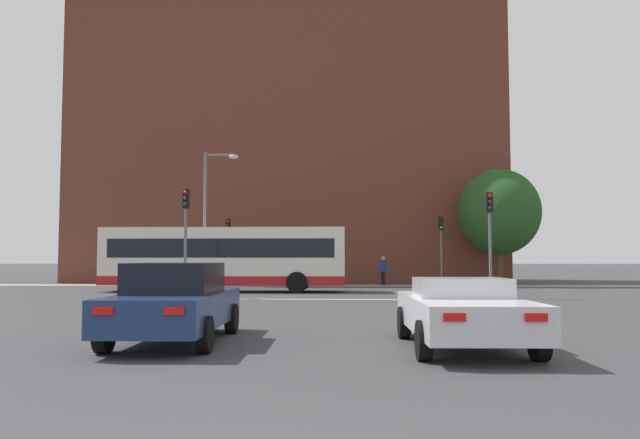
# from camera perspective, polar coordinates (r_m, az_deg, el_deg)

# --- Properties ---
(stop_line_strip) EXTENTS (9.84, 0.30, 0.01)m
(stop_line_strip) POSITION_cam_1_polar(r_m,az_deg,el_deg) (24.91, 1.05, -7.30)
(stop_line_strip) COLOR silver
(stop_line_strip) RESTS_ON ground_plane
(far_pavement) EXTENTS (70.93, 2.50, 0.01)m
(far_pavement) POSITION_cam_1_polar(r_m,az_deg,el_deg) (37.60, 1.52, -6.06)
(far_pavement) COLOR gray
(far_pavement) RESTS_ON ground_plane
(brick_civic_building) EXTENTS (30.03, 10.84, 28.76)m
(brick_civic_building) POSITION_cam_1_polar(r_m,az_deg,el_deg) (46.52, -2.63, 8.34)
(brick_civic_building) COLOR brown
(brick_civic_building) RESTS_ON ground_plane
(car_saloon_left) EXTENTS (2.02, 4.67, 1.53)m
(car_saloon_left) POSITION_cam_1_polar(r_m,az_deg,el_deg) (12.44, -13.07, -7.37)
(car_saloon_left) COLOR navy
(car_saloon_left) RESTS_ON ground_plane
(car_roadster_right) EXTENTS (2.10, 4.56, 1.26)m
(car_roadster_right) POSITION_cam_1_polar(r_m,az_deg,el_deg) (11.63, 12.92, -8.21)
(car_roadster_right) COLOR silver
(car_roadster_right) RESTS_ON ground_plane
(bus_crossing_lead) EXTENTS (11.78, 2.67, 3.11)m
(bus_crossing_lead) POSITION_cam_1_polar(r_m,az_deg,el_deg) (30.98, -8.69, -3.45)
(bus_crossing_lead) COLOR silver
(bus_crossing_lead) RESTS_ON ground_plane
(traffic_light_near_left) EXTENTS (0.26, 0.31, 4.52)m
(traffic_light_near_left) POSITION_cam_1_polar(r_m,az_deg,el_deg) (26.67, -12.19, -0.50)
(traffic_light_near_left) COLOR slate
(traffic_light_near_left) RESTS_ON ground_plane
(traffic_light_near_right) EXTENTS (0.26, 0.31, 4.33)m
(traffic_light_near_right) POSITION_cam_1_polar(r_m,az_deg,el_deg) (26.48, 15.27, -0.68)
(traffic_light_near_right) COLOR slate
(traffic_light_near_right) RESTS_ON ground_plane
(traffic_light_far_right) EXTENTS (0.26, 0.31, 4.11)m
(traffic_light_far_right) POSITION_cam_1_polar(r_m,az_deg,el_deg) (37.63, 11.01, -1.78)
(traffic_light_far_right) COLOR slate
(traffic_light_far_right) RESTS_ON ground_plane
(traffic_light_far_left) EXTENTS (0.26, 0.31, 4.01)m
(traffic_light_far_left) POSITION_cam_1_polar(r_m,az_deg,el_deg) (37.95, -8.42, -1.92)
(traffic_light_far_left) COLOR slate
(traffic_light_far_left) RESTS_ON ground_plane
(street_lamp_junction) EXTENTS (1.76, 0.36, 7.00)m
(street_lamp_junction) POSITION_cam_1_polar(r_m,az_deg,el_deg) (31.82, -9.98, 1.21)
(street_lamp_junction) COLOR slate
(street_lamp_junction) RESTS_ON ground_plane
(pedestrian_waiting) EXTENTS (0.40, 0.25, 1.73)m
(pedestrian_waiting) POSITION_cam_1_polar(r_m,az_deg,el_deg) (39.97, -14.32, -4.35)
(pedestrian_waiting) COLOR brown
(pedestrian_waiting) RESTS_ON ground_plane
(pedestrian_walking_east) EXTENTS (0.40, 0.46, 1.85)m
(pedestrian_walking_east) POSITION_cam_1_polar(r_m,az_deg,el_deg) (38.51, -4.86, -4.35)
(pedestrian_walking_east) COLOR black
(pedestrian_walking_east) RESTS_ON ground_plane
(pedestrian_walking_west) EXTENTS (0.45, 0.43, 1.75)m
(pedestrian_walking_west) POSITION_cam_1_polar(r_m,az_deg,el_deg) (38.40, 5.80, -4.45)
(pedestrian_walking_west) COLOR black
(pedestrian_walking_west) RESTS_ON ground_plane
(tree_by_building) EXTENTS (4.93, 4.93, 7.02)m
(tree_by_building) POSITION_cam_1_polar(r_m,az_deg,el_deg) (39.05, 16.04, 0.67)
(tree_by_building) COLOR #4C3823
(tree_by_building) RESTS_ON ground_plane
(tree_kerbside) EXTENTS (5.62, 5.62, 7.83)m
(tree_kerbside) POSITION_cam_1_polar(r_m,az_deg,el_deg) (43.71, 13.60, 0.77)
(tree_kerbside) COLOR #4C3823
(tree_kerbside) RESTS_ON ground_plane
(tree_distant) EXTENTS (5.04, 5.04, 6.99)m
(tree_distant) POSITION_cam_1_polar(r_m,az_deg,el_deg) (44.70, -14.69, 0.00)
(tree_distant) COLOR #4C3823
(tree_distant) RESTS_ON ground_plane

